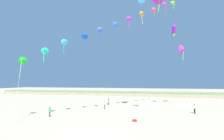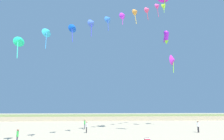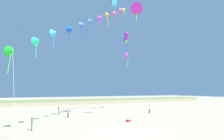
{
  "view_description": "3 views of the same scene",
  "coord_description": "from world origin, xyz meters",
  "px_view_note": "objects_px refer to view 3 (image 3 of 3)",
  "views": [
    {
      "loc": [
        5.6,
        -15.11,
        5.49
      ],
      "look_at": [
        -0.06,
        8.7,
        7.47
      ],
      "focal_mm": 24.0,
      "sensor_mm": 36.0,
      "label": 1
    },
    {
      "loc": [
        -1.82,
        -15.54,
        3.63
      ],
      "look_at": [
        0.58,
        13.95,
        9.24
      ],
      "focal_mm": 32.0,
      "sensor_mm": 36.0,
      "label": 2
    },
    {
      "loc": [
        -11.89,
        -19.5,
        4.7
      ],
      "look_at": [
        2.01,
        8.33,
        7.84
      ],
      "focal_mm": 32.0,
      "sensor_mm": 36.0,
      "label": 3
    }
  ],
  "objects_px": {
    "large_kite_mid_trail": "(126,37)",
    "large_kite_outer_drift": "(128,56)",
    "person_near_right": "(32,123)",
    "beach_cooler": "(128,120)",
    "person_near_left": "(59,110)",
    "person_far_left": "(68,112)",
    "person_mid_center": "(149,108)",
    "large_kite_high_solo": "(137,8)"
  },
  "relations": [
    {
      "from": "large_kite_mid_trail",
      "to": "large_kite_outer_drift",
      "type": "xyz_separation_m",
      "value": [
        2.47,
        3.36,
        -3.71
      ]
    },
    {
      "from": "person_near_right",
      "to": "beach_cooler",
      "type": "xyz_separation_m",
      "value": [
        13.37,
        0.31,
        -0.65
      ]
    },
    {
      "from": "person_near_left",
      "to": "person_far_left",
      "type": "bearing_deg",
      "value": -83.88
    },
    {
      "from": "person_mid_center",
      "to": "large_kite_mid_trail",
      "type": "relative_size",
      "value": 0.61
    },
    {
      "from": "person_near_left",
      "to": "large_kite_outer_drift",
      "type": "height_order",
      "value": "large_kite_outer_drift"
    },
    {
      "from": "large_kite_mid_trail",
      "to": "beach_cooler",
      "type": "xyz_separation_m",
      "value": [
        -7.83,
        -13.65,
        -16.89
      ]
    },
    {
      "from": "person_near_right",
      "to": "large_kite_mid_trail",
      "type": "relative_size",
      "value": 0.54
    },
    {
      "from": "person_mid_center",
      "to": "large_kite_mid_trail",
      "type": "xyz_separation_m",
      "value": [
        -1.96,
        5.88,
        16.13
      ]
    },
    {
      "from": "person_mid_center",
      "to": "beach_cooler",
      "type": "height_order",
      "value": "person_mid_center"
    },
    {
      "from": "large_kite_high_solo",
      "to": "large_kite_outer_drift",
      "type": "height_order",
      "value": "large_kite_high_solo"
    },
    {
      "from": "person_near_left",
      "to": "large_kite_mid_trail",
      "type": "distance_m",
      "value": 22.19
    },
    {
      "from": "person_mid_center",
      "to": "person_far_left",
      "type": "height_order",
      "value": "person_mid_center"
    },
    {
      "from": "person_near_left",
      "to": "person_far_left",
      "type": "distance_m",
      "value": 5.12
    },
    {
      "from": "person_mid_center",
      "to": "person_far_left",
      "type": "xyz_separation_m",
      "value": [
        -16.63,
        0.8,
        -0.02
      ]
    },
    {
      "from": "person_near_right",
      "to": "person_far_left",
      "type": "xyz_separation_m",
      "value": [
        6.53,
        8.88,
        0.09
      ]
    },
    {
      "from": "person_near_right",
      "to": "person_mid_center",
      "type": "height_order",
      "value": "person_mid_center"
    },
    {
      "from": "large_kite_outer_drift",
      "to": "beach_cooler",
      "type": "height_order",
      "value": "large_kite_outer_drift"
    },
    {
      "from": "person_far_left",
      "to": "person_mid_center",
      "type": "bearing_deg",
      "value": -2.75
    },
    {
      "from": "person_mid_center",
      "to": "person_near_right",
      "type": "bearing_deg",
      "value": -160.76
    },
    {
      "from": "person_far_left",
      "to": "person_near_right",
      "type": "bearing_deg",
      "value": -126.31
    },
    {
      "from": "large_kite_outer_drift",
      "to": "large_kite_mid_trail",
      "type": "bearing_deg",
      "value": -126.29
    },
    {
      "from": "person_near_left",
      "to": "large_kite_high_solo",
      "type": "bearing_deg",
      "value": -42.76
    },
    {
      "from": "person_near_left",
      "to": "beach_cooler",
      "type": "bearing_deg",
      "value": -61.6
    },
    {
      "from": "person_far_left",
      "to": "large_kite_mid_trail",
      "type": "xyz_separation_m",
      "value": [
        14.67,
        5.08,
        16.15
      ]
    },
    {
      "from": "person_far_left",
      "to": "beach_cooler",
      "type": "bearing_deg",
      "value": -51.4
    },
    {
      "from": "beach_cooler",
      "to": "large_kite_high_solo",
      "type": "bearing_deg",
      "value": 39.19
    },
    {
      "from": "beach_cooler",
      "to": "person_far_left",
      "type": "bearing_deg",
      "value": 128.6
    },
    {
      "from": "large_kite_mid_trail",
      "to": "large_kite_outer_drift",
      "type": "height_order",
      "value": "large_kite_mid_trail"
    },
    {
      "from": "person_near_right",
      "to": "large_kite_mid_trail",
      "type": "distance_m",
      "value": 30.14
    },
    {
      "from": "person_mid_center",
      "to": "person_far_left",
      "type": "distance_m",
      "value": 16.65
    },
    {
      "from": "large_kite_high_solo",
      "to": "large_kite_outer_drift",
      "type": "xyz_separation_m",
      "value": [
        6.37,
        13.81,
        -6.09
      ]
    },
    {
      "from": "large_kite_outer_drift",
      "to": "beach_cooler",
      "type": "xyz_separation_m",
      "value": [
        -10.3,
        -17.01,
        -13.18
      ]
    },
    {
      "from": "person_near_left",
      "to": "person_mid_center",
      "type": "distance_m",
      "value": 18.16
    },
    {
      "from": "person_near_left",
      "to": "beach_cooler",
      "type": "distance_m",
      "value": 15.55
    },
    {
      "from": "person_near_left",
      "to": "person_mid_center",
      "type": "height_order",
      "value": "person_mid_center"
    },
    {
      "from": "person_near_right",
      "to": "large_kite_high_solo",
      "type": "height_order",
      "value": "large_kite_high_solo"
    },
    {
      "from": "person_near_right",
      "to": "large_kite_mid_trail",
      "type": "bearing_deg",
      "value": 33.37
    },
    {
      "from": "person_mid_center",
      "to": "large_kite_outer_drift",
      "type": "height_order",
      "value": "large_kite_outer_drift"
    },
    {
      "from": "large_kite_mid_trail",
      "to": "large_kite_outer_drift",
      "type": "relative_size",
      "value": 0.72
    },
    {
      "from": "large_kite_high_solo",
      "to": "person_near_right",
      "type": "bearing_deg",
      "value": -168.51
    },
    {
      "from": "person_near_right",
      "to": "person_far_left",
      "type": "height_order",
      "value": "person_far_left"
    },
    {
      "from": "person_near_right",
      "to": "large_kite_high_solo",
      "type": "distance_m",
      "value": 25.66
    }
  ]
}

